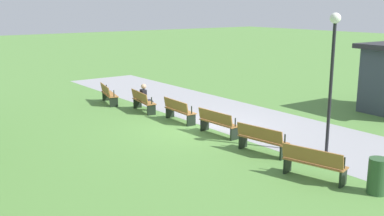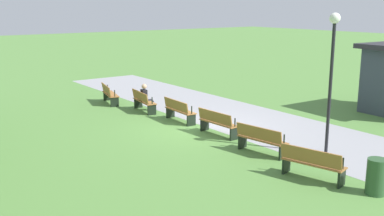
{
  "view_description": "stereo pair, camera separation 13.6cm",
  "coord_description": "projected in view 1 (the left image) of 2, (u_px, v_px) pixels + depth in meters",
  "views": [
    {
      "loc": [
        12.93,
        -9.97,
        4.44
      ],
      "look_at": [
        -0.0,
        -0.33,
        0.8
      ],
      "focal_mm": 42.49,
      "sensor_mm": 36.0,
      "label": 1
    },
    {
      "loc": [
        13.01,
        -9.86,
        4.44
      ],
      "look_at": [
        -0.0,
        -0.33,
        0.8
      ],
      "focal_mm": 42.49,
      "sensor_mm": 36.0,
      "label": 2
    }
  ],
  "objects": [
    {
      "name": "person_seated",
      "position": [
        145.0,
        97.0,
        19.42
      ],
      "size": [
        0.38,
        0.55,
        1.2
      ],
      "rotation": [
        0.0,
        0.0,
        -0.15
      ],
      "color": "black",
      "rests_on": "ground"
    },
    {
      "name": "path_paving",
      "position": [
        245.0,
        119.0,
        18.26
      ],
      "size": [
        26.19,
        4.14,
        0.01
      ],
      "primitive_type": "cube",
      "color": "#939399",
      "rests_on": "ground"
    },
    {
      "name": "bench_5",
      "position": [
        314.0,
        163.0,
        11.75
      ],
      "size": [
        1.73,
        0.86,
        0.89
      ],
      "rotation": [
        0.0,
        0.0,
        0.24
      ],
      "color": "#996633",
      "rests_on": "ground"
    },
    {
      "name": "trash_bin",
      "position": [
        378.0,
        176.0,
        10.9
      ],
      "size": [
        0.48,
        0.48,
        0.89
      ],
      "primitive_type": "cylinder",
      "color": "#2D512D",
      "rests_on": "ground"
    },
    {
      "name": "ground_plane",
      "position": [
        199.0,
        128.0,
        16.9
      ],
      "size": [
        120.0,
        120.0,
        0.0
      ],
      "primitive_type": "plane",
      "color": "#54843D"
    },
    {
      "name": "bench_0",
      "position": [
        108.0,
        94.0,
        20.93
      ],
      "size": [
        1.73,
        0.86,
        0.89
      ],
      "rotation": [
        0.0,
        0.0,
        -0.24
      ],
      "color": "#996633",
      "rests_on": "ground"
    },
    {
      "name": "bench_3",
      "position": [
        218.0,
        122.0,
        15.81
      ],
      "size": [
        1.68,
        0.55,
        0.89
      ],
      "rotation": [
        0.0,
        0.0,
        0.05
      ],
      "color": "#996633",
      "rests_on": "ground"
    },
    {
      "name": "bench_2",
      "position": [
        179.0,
        110.0,
        17.67
      ],
      "size": [
        1.68,
        0.55,
        0.89
      ],
      "rotation": [
        0.0,
        0.0,
        -0.05
      ],
      "color": "#996633",
      "rests_on": "ground"
    },
    {
      "name": "lamp_post",
      "position": [
        333.0,
        58.0,
        13.36
      ],
      "size": [
        0.32,
        0.32,
        4.25
      ],
      "color": "black",
      "rests_on": "ground"
    },
    {
      "name": "bench_4",
      "position": [
        262.0,
        139.0,
        13.84
      ],
      "size": [
        1.71,
        0.71,
        0.89
      ],
      "rotation": [
        0.0,
        0.0,
        0.15
      ],
      "color": "#996633",
      "rests_on": "ground"
    },
    {
      "name": "bench_1",
      "position": [
        143.0,
        101.0,
        19.38
      ],
      "size": [
        1.71,
        0.71,
        0.89
      ],
      "rotation": [
        0.0,
        0.0,
        -0.15
      ],
      "color": "#996633",
      "rests_on": "ground"
    }
  ]
}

